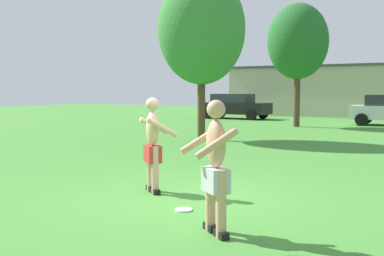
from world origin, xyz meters
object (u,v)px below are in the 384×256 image
(player_near, at_px, (153,142))
(frisbee, at_px, (183,210))
(car_black_mid_lot, at_px, (235,106))
(tree_behind_players, at_px, (298,42))
(player_in_gray, at_px, (215,164))
(tree_near_building, at_px, (201,29))

(player_near, relative_size, frisbee, 6.35)
(car_black_mid_lot, xyz_separation_m, tree_behind_players, (5.46, -4.43, 3.37))
(player_near, xyz_separation_m, tree_behind_players, (-2.56, 16.13, 3.29))
(tree_behind_players, bearing_deg, player_near, -80.98)
(player_in_gray, bearing_deg, frisbee, 139.80)
(tree_behind_players, bearing_deg, tree_near_building, -98.18)
(player_near, height_order, player_in_gray, player_in_gray)
(player_near, xyz_separation_m, tree_near_building, (-3.67, 8.38, 3.13))
(player_in_gray, bearing_deg, car_black_mid_lot, 114.52)
(frisbee, bearing_deg, car_black_mid_lot, 113.19)
(player_near, bearing_deg, tree_behind_players, 99.02)
(player_near, distance_m, car_black_mid_lot, 22.07)
(player_near, xyz_separation_m, player_in_gray, (2.12, -1.66, 0.01))
(car_black_mid_lot, distance_m, tree_near_building, 13.32)
(player_in_gray, height_order, car_black_mid_lot, player_in_gray)
(car_black_mid_lot, bearing_deg, player_in_gray, -65.48)
(player_near, xyz_separation_m, frisbee, (1.15, -0.84, -0.89))
(car_black_mid_lot, xyz_separation_m, tree_near_building, (4.35, -12.18, 3.21))
(car_black_mid_lot, height_order, tree_behind_players, tree_behind_players)
(tree_near_building, bearing_deg, player_near, -66.33)
(player_in_gray, bearing_deg, player_near, 141.85)
(tree_behind_players, relative_size, tree_near_building, 1.00)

